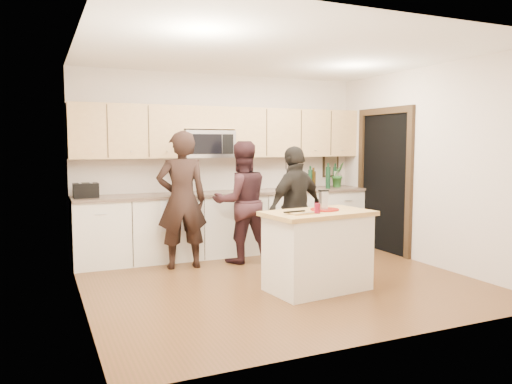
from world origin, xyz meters
name	(u,v)px	position (x,y,z in m)	size (l,w,h in m)	color
floor	(280,281)	(0.00, 0.00, 0.00)	(4.50, 4.50, 0.00)	brown
room_shell	(281,137)	(0.00, 0.00, 1.73)	(4.52, 4.02, 2.71)	beige
back_cabinetry	(230,223)	(0.00, 1.69, 0.47)	(4.50, 0.66, 0.94)	silver
upper_cabinetry	(228,131)	(0.03, 1.83, 1.84)	(4.50, 0.33, 0.75)	tan
microwave	(207,144)	(-0.31, 1.80, 1.65)	(0.76, 0.41, 0.40)	silver
doorway	(384,176)	(2.23, 0.90, 1.16)	(0.06, 1.25, 2.20)	black
framed_picture	(331,166)	(1.95, 1.98, 1.28)	(0.30, 0.03, 0.38)	black
dish_towel	(171,205)	(-0.95, 1.50, 0.80)	(0.34, 0.60, 0.48)	white
island	(318,250)	(0.23, -0.48, 0.45)	(1.27, 0.83, 0.90)	silver
red_plate	(325,209)	(0.35, -0.43, 0.91)	(0.33, 0.33, 0.02)	maroon
box_grater	(323,199)	(0.33, -0.44, 1.03)	(0.10, 0.07, 0.22)	silver
drink_glass	(317,208)	(0.14, -0.62, 0.96)	(0.07, 0.07, 0.11)	maroon
cutting_board	(300,213)	(-0.06, -0.58, 0.91)	(0.25, 0.19, 0.02)	#B18B49
tongs	(295,212)	(-0.11, -0.56, 0.93)	(0.27, 0.03, 0.02)	black
knife	(307,213)	(-0.01, -0.66, 0.92)	(0.18, 0.02, 0.01)	silver
toaster	(86,190)	(-2.05, 1.67, 1.04)	(0.32, 0.23, 0.20)	black
bottle_cluster	(325,177)	(1.66, 1.70, 1.12)	(0.61, 0.34, 0.41)	black
orchid	(338,175)	(1.93, 1.72, 1.15)	(0.23, 0.18, 0.41)	#2C6A2A
woman_left	(182,200)	(-0.89, 1.13, 0.91)	(0.66, 0.44, 1.82)	black
woman_center	(241,202)	(-0.04, 1.13, 0.85)	(0.82, 0.64, 1.69)	black
woman_right	(296,209)	(0.42, 0.39, 0.81)	(0.95, 0.40, 1.63)	black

